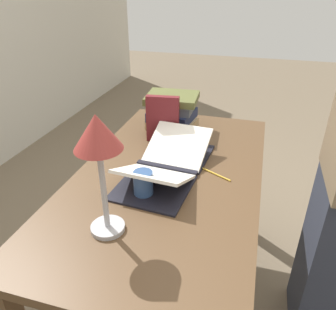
{
  "coord_description": "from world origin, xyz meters",
  "views": [
    {
      "loc": [
        -1.12,
        -0.32,
        1.48
      ],
      "look_at": [
        0.01,
        0.01,
        0.83
      ],
      "focal_mm": 35.0,
      "sensor_mm": 36.0,
      "label": 1
    }
  ],
  "objects_px": {
    "open_book": "(167,164)",
    "book_stack_tall": "(172,111)",
    "coffee_mug": "(143,183)",
    "pencil": "(214,173)",
    "book_standing_upright": "(163,119)",
    "reading_lamp": "(98,143)"
  },
  "relations": [
    {
      "from": "pencil",
      "to": "reading_lamp",
      "type": "bearing_deg",
      "value": 147.15
    },
    {
      "from": "book_stack_tall",
      "to": "coffee_mug",
      "type": "xyz_separation_m",
      "value": [
        -0.62,
        -0.06,
        -0.05
      ]
    },
    {
      "from": "book_standing_upright",
      "to": "pencil",
      "type": "bearing_deg",
      "value": -136.6
    },
    {
      "from": "reading_lamp",
      "to": "coffee_mug",
      "type": "height_order",
      "value": "reading_lamp"
    },
    {
      "from": "book_stack_tall",
      "to": "pencil",
      "type": "height_order",
      "value": "book_stack_tall"
    },
    {
      "from": "book_stack_tall",
      "to": "reading_lamp",
      "type": "bearing_deg",
      "value": -179.16
    },
    {
      "from": "book_stack_tall",
      "to": "pencil",
      "type": "relative_size",
      "value": 1.84
    },
    {
      "from": "open_book",
      "to": "reading_lamp",
      "type": "bearing_deg",
      "value": 173.5
    },
    {
      "from": "book_standing_upright",
      "to": "coffee_mug",
      "type": "distance_m",
      "value": 0.47
    },
    {
      "from": "book_stack_tall",
      "to": "book_standing_upright",
      "type": "xyz_separation_m",
      "value": [
        -0.16,
        0.0,
        0.02
      ]
    },
    {
      "from": "open_book",
      "to": "coffee_mug",
      "type": "xyz_separation_m",
      "value": [
        -0.19,
        0.03,
        0.02
      ]
    },
    {
      "from": "book_stack_tall",
      "to": "pencil",
      "type": "bearing_deg",
      "value": -144.02
    },
    {
      "from": "coffee_mug",
      "to": "reading_lamp",
      "type": "bearing_deg",
      "value": 167.9
    },
    {
      "from": "open_book",
      "to": "book_stack_tall",
      "type": "relative_size",
      "value": 2.14
    },
    {
      "from": "open_book",
      "to": "book_stack_tall",
      "type": "height_order",
      "value": "book_stack_tall"
    },
    {
      "from": "book_standing_upright",
      "to": "pencil",
      "type": "distance_m",
      "value": 0.4
    },
    {
      "from": "coffee_mug",
      "to": "pencil",
      "type": "distance_m",
      "value": 0.32
    },
    {
      "from": "open_book",
      "to": "pencil",
      "type": "bearing_deg",
      "value": -78.1
    },
    {
      "from": "open_book",
      "to": "reading_lamp",
      "type": "distance_m",
      "value": 0.5
    },
    {
      "from": "reading_lamp",
      "to": "pencil",
      "type": "bearing_deg",
      "value": -32.85
    },
    {
      "from": "book_stack_tall",
      "to": "reading_lamp",
      "type": "height_order",
      "value": "reading_lamp"
    },
    {
      "from": "coffee_mug",
      "to": "open_book",
      "type": "bearing_deg",
      "value": -10.26
    }
  ]
}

